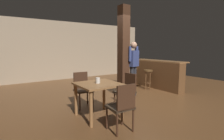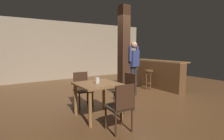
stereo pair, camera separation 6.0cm
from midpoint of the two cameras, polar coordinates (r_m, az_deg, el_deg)
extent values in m
plane|color=brown|center=(5.43, 7.07, -9.20)|extent=(10.80, 10.80, 0.00)
cube|color=gray|center=(9.10, -11.60, 6.24)|extent=(8.00, 0.10, 2.80)
cube|color=#382114|center=(5.43, 4.18, 5.84)|extent=(0.28, 0.28, 2.80)
cube|color=brown|center=(3.84, -4.26, -4.65)|extent=(0.89, 0.89, 0.04)
cylinder|color=brown|center=(4.43, -2.34, -8.09)|extent=(0.07, 0.07, 0.72)
cylinder|color=brown|center=(4.11, -11.42, -9.45)|extent=(0.07, 0.07, 0.72)
cylinder|color=brown|center=(3.83, 3.54, -10.53)|extent=(0.07, 0.07, 0.72)
cylinder|color=brown|center=(3.46, -6.64, -12.56)|extent=(0.07, 0.07, 0.72)
cube|color=#2D2319|center=(4.33, 4.44, -7.23)|extent=(0.45, 0.45, 0.04)
cube|color=#382114|center=(4.40, 6.34, -3.99)|extent=(0.06, 0.38, 0.45)
cylinder|color=#382114|center=(4.15, 4.19, -11.08)|extent=(0.04, 0.04, 0.43)
cylinder|color=#382114|center=(4.41, 1.15, -9.97)|extent=(0.04, 0.04, 0.43)
cylinder|color=#382114|center=(4.38, 7.69, -10.15)|extent=(0.04, 0.04, 0.43)
cylinder|color=#382114|center=(4.62, 4.60, -9.17)|extent=(0.04, 0.04, 0.43)
cube|color=#2D2319|center=(4.55, -8.92, -6.59)|extent=(0.44, 0.44, 0.04)
cube|color=#382114|center=(4.67, -9.84, -3.40)|extent=(0.38, 0.05, 0.45)
cylinder|color=#382114|center=(4.51, -5.93, -9.59)|extent=(0.04, 0.04, 0.43)
cylinder|color=#382114|center=(4.39, -10.16, -10.17)|extent=(0.04, 0.04, 0.43)
cylinder|color=#382114|center=(4.82, -7.69, -8.52)|extent=(0.04, 0.04, 0.43)
cylinder|color=#382114|center=(4.70, -11.67, -9.01)|extent=(0.04, 0.04, 0.43)
cube|color=#2D2319|center=(3.27, 2.74, -12.00)|extent=(0.44, 0.44, 0.04)
cube|color=#382114|center=(3.05, 4.80, -8.99)|extent=(0.38, 0.05, 0.45)
cylinder|color=#382114|center=(3.40, -1.53, -15.26)|extent=(0.04, 0.04, 0.43)
cylinder|color=#382114|center=(3.58, 3.51, -14.13)|extent=(0.04, 0.04, 0.43)
cylinder|color=#382114|center=(3.13, 1.80, -17.35)|extent=(0.04, 0.04, 0.43)
cylinder|color=#382114|center=(3.32, 7.08, -15.93)|extent=(0.04, 0.04, 0.43)
cylinder|color=beige|center=(3.84, -4.38, -3.40)|extent=(0.10, 0.10, 0.13)
cube|color=navy|center=(5.52, 7.44, 3.74)|extent=(0.38, 0.28, 0.50)
sphere|color=#997056|center=(5.51, 7.51, 8.05)|extent=(0.26, 0.26, 0.21)
cylinder|color=#232328|center=(5.68, 7.78, -3.55)|extent=(0.15, 0.15, 0.95)
cylinder|color=#232328|center=(5.55, 6.86, -3.79)|extent=(0.15, 0.15, 0.95)
cylinder|color=navy|center=(5.68, 8.56, 5.33)|extent=(0.10, 0.10, 0.46)
cylinder|color=navy|center=(5.36, 6.31, 5.26)|extent=(0.10, 0.10, 0.46)
cube|color=brown|center=(6.95, 15.26, 2.91)|extent=(0.56, 2.29, 0.04)
cube|color=brown|center=(6.93, 14.58, -1.48)|extent=(0.36, 2.29, 1.02)
cylinder|color=#4C3319|center=(6.54, 12.14, -0.20)|extent=(0.32, 0.32, 0.05)
torus|color=brown|center=(6.61, 12.04, -4.13)|extent=(0.23, 0.23, 0.02)
cylinder|color=brown|center=(6.67, 11.41, -3.21)|extent=(0.03, 0.03, 0.68)
cylinder|color=brown|center=(6.52, 12.72, -3.48)|extent=(0.03, 0.03, 0.68)
cylinder|color=brown|center=(6.67, 12.69, -3.24)|extent=(0.03, 0.03, 0.68)
cylinder|color=brown|center=(6.52, 11.41, -3.44)|extent=(0.03, 0.03, 0.68)
cylinder|color=#4C3319|center=(6.96, 7.37, 0.55)|extent=(0.34, 0.34, 0.05)
torus|color=#422816|center=(7.03, 7.31, -3.29)|extent=(0.24, 0.24, 0.02)
cylinder|color=#422816|center=(7.10, 6.74, -2.39)|extent=(0.03, 0.03, 0.70)
cylinder|color=#422816|center=(6.94, 7.91, -2.63)|extent=(0.03, 0.03, 0.70)
cylinder|color=#422816|center=(7.09, 7.99, -2.42)|extent=(0.03, 0.03, 0.70)
cylinder|color=#422816|center=(6.95, 6.63, -2.60)|extent=(0.03, 0.03, 0.70)
cylinder|color=#4C3319|center=(7.34, 4.45, 1.01)|extent=(0.33, 0.33, 0.05)
torus|color=brown|center=(7.41, 4.41, -2.70)|extent=(0.23, 0.23, 0.02)
cylinder|color=brown|center=(7.47, 3.92, -1.84)|extent=(0.03, 0.03, 0.71)
cylinder|color=brown|center=(7.31, 4.93, -2.05)|extent=(0.03, 0.03, 0.71)
cylinder|color=brown|center=(7.45, 5.06, -1.87)|extent=(0.03, 0.03, 0.71)
cylinder|color=brown|center=(7.32, 3.76, -2.02)|extent=(0.03, 0.03, 0.71)
camera|label=1|loc=(0.03, -89.64, 0.04)|focal=28.00mm
camera|label=2|loc=(0.03, 90.36, -0.04)|focal=28.00mm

